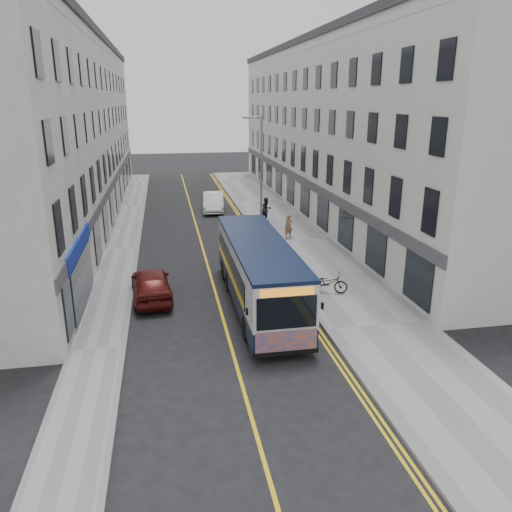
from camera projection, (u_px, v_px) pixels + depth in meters
name	position (u px, v px, depth m)	size (l,w,h in m)	color
ground	(225.00, 326.00, 20.66)	(140.00, 140.00, 0.00)	black
pavement_east	(297.00, 240.00, 32.97)	(4.50, 64.00, 0.12)	gray
pavement_west	(122.00, 249.00, 31.03)	(2.00, 64.00, 0.12)	gray
kerb_east	(263.00, 242.00, 32.58)	(0.18, 64.00, 0.13)	slate
kerb_west	(138.00, 248.00, 31.20)	(0.18, 64.00, 0.13)	slate
road_centre_line	(202.00, 246.00, 31.91)	(0.12, 64.00, 0.01)	yellow
road_dbl_yellow_inner	(257.00, 243.00, 32.52)	(0.10, 64.00, 0.01)	yellow
road_dbl_yellow_outer	(260.00, 243.00, 32.56)	(0.10, 64.00, 0.01)	yellow
terrace_east	(333.00, 131.00, 40.38)	(6.00, 46.00, 13.00)	silver
terrace_west	(68.00, 134.00, 36.83)	(6.00, 46.00, 13.00)	silver
streetlamp	(260.00, 172.00, 33.19)	(1.32, 0.18, 8.00)	gray
city_bus	(259.00, 271.00, 22.23)	(2.45, 10.50, 3.05)	black
bicycle	(328.00, 283.00, 23.82)	(0.65, 1.88, 0.99)	black
pedestrian_near	(289.00, 227.00, 33.10)	(0.57, 0.38, 1.57)	olive
pedestrian_far	(266.00, 210.00, 37.51)	(0.89, 0.70, 1.84)	black
car_white	(213.00, 202.00, 41.65)	(1.64, 4.69, 1.55)	white
car_maroon	(151.00, 284.00, 23.31)	(1.77, 4.40, 1.50)	#54110E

